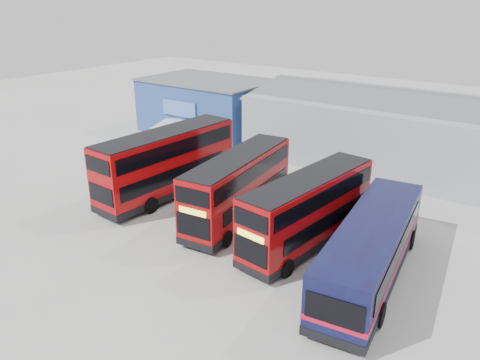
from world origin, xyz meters
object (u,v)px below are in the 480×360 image
(office_block, at_px, (208,105))
(double_decker_right, at_px, (308,212))
(maintenance_shed, at_px, (448,138))
(single_decker_blue, at_px, (371,251))
(double_decker_left, at_px, (167,164))
(double_decker_centre, at_px, (238,188))
(panel_van, at_px, (167,134))

(office_block, bearing_deg, double_decker_right, -37.58)
(maintenance_shed, relative_size, single_decker_blue, 2.64)
(double_decker_left, bearing_deg, office_block, -57.12)
(double_decker_centre, bearing_deg, double_decker_left, 171.57)
(double_decker_centre, xyz_separation_m, single_decker_blue, (8.86, -1.60, -0.49))
(double_decker_right, bearing_deg, panel_van, 161.75)
(double_decker_centre, height_order, double_decker_right, double_decker_centre)
(office_block, relative_size, double_decker_right, 1.29)
(maintenance_shed, bearing_deg, office_block, -174.79)
(double_decker_left, relative_size, double_decker_centre, 1.10)
(maintenance_shed, bearing_deg, double_decker_left, -130.63)
(double_decker_centre, height_order, single_decker_blue, double_decker_centre)
(double_decker_left, bearing_deg, double_decker_right, 179.95)
(office_block, distance_m, single_decker_blue, 27.96)
(single_decker_blue, xyz_separation_m, panel_van, (-22.65, 9.64, -0.41))
(double_decker_centre, bearing_deg, office_block, 127.82)
(panel_van, bearing_deg, office_block, 70.28)
(office_block, bearing_deg, double_decker_centre, -45.21)
(single_decker_blue, bearing_deg, double_decker_centre, -17.88)
(panel_van, bearing_deg, double_decker_centre, -53.29)
(office_block, distance_m, maintenance_shed, 22.09)
(double_decker_left, distance_m, double_decker_centre, 5.97)
(maintenance_shed, bearing_deg, double_decker_centre, -115.78)
(office_block, height_order, double_decker_right, office_block)
(double_decker_right, height_order, single_decker_blue, double_decker_right)
(double_decker_centre, xyz_separation_m, panel_van, (-13.79, 8.04, -0.90))
(double_decker_centre, xyz_separation_m, double_decker_right, (4.86, -0.38, -0.04))
(maintenance_shed, distance_m, double_decker_centre, 18.06)
(double_decker_left, height_order, double_decker_centre, double_decker_left)
(double_decker_right, xyz_separation_m, panel_van, (-18.65, 8.42, -0.86))
(double_decker_left, xyz_separation_m, double_decker_centre, (5.97, -0.15, -0.21))
(maintenance_shed, height_order, double_decker_left, maintenance_shed)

